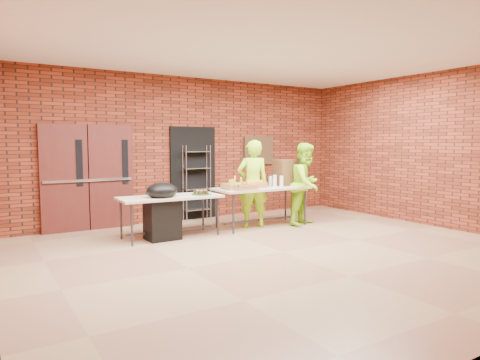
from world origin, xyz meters
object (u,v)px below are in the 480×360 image
table_left (170,200)px  covered_grill (162,211)px  volunteer_man (306,184)px  volunteer_woman (253,184)px  coffee_dispenser (285,172)px  table_right (262,190)px  wire_rack (197,183)px

table_left → covered_grill: bearing=-153.9°
covered_grill → volunteer_man: volunteer_man is taller
volunteer_woman → table_left: bearing=16.6°
coffee_dispenser → volunteer_man: size_ratio=0.32×
covered_grill → volunteer_woman: 2.04m
covered_grill → volunteer_woman: size_ratio=0.58×
table_right → volunteer_man: 0.98m
table_left → coffee_dispenser: (2.69, 0.05, 0.40)m
wire_rack → table_left: wire_rack is taller
table_left → covered_grill: (-0.20, -0.09, -0.18)m
wire_rack → covered_grill: (-1.41, -1.45, -0.32)m
wire_rack → table_left: size_ratio=0.89×
table_left → covered_grill: covered_grill is taller
volunteer_man → covered_grill: bearing=152.7°
table_right → volunteer_man: volunteer_man is taller
wire_rack → volunteer_woman: 1.50m
volunteer_man → table_right: bearing=138.7°
wire_rack → covered_grill: size_ratio=1.62×
covered_grill → volunteer_woman: (2.00, 0.08, 0.38)m
coffee_dispenser → volunteer_man: (0.25, -0.41, -0.23)m
volunteer_woman → volunteer_man: 1.18m
covered_grill → volunteer_man: bearing=-5.9°
coffee_dispenser → volunteer_man: bearing=-59.0°
coffee_dispenser → table_right: bearing=-172.0°
covered_grill → volunteer_man: (3.13, -0.27, 0.35)m
wire_rack → table_right: size_ratio=0.83×
table_left → volunteer_woman: bearing=1.8°
table_left → coffee_dispenser: size_ratio=3.41×
covered_grill → table_right: bearing=0.2°
table_left → volunteer_man: 2.96m
table_right → volunteer_woman: size_ratio=1.12×
table_right → volunteer_woman: bearing=171.6°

